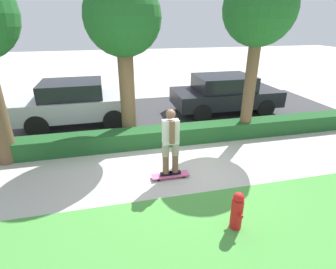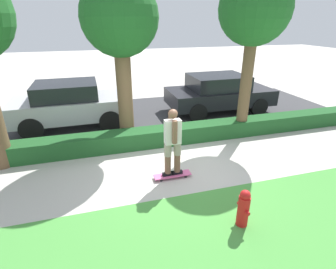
{
  "view_description": "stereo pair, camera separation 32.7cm",
  "coord_description": "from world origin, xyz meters",
  "px_view_note": "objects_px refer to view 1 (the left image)",
  "views": [
    {
      "loc": [
        -1.48,
        -5.39,
        3.42
      ],
      "look_at": [
        -0.09,
        0.6,
        0.73
      ],
      "focal_mm": 28.0,
      "sensor_mm": 36.0,
      "label": 1
    },
    {
      "loc": [
        -1.79,
        -5.31,
        3.42
      ],
      "look_at": [
        -0.09,
        0.6,
        0.73
      ],
      "focal_mm": 28.0,
      "sensor_mm": 36.0,
      "label": 2
    }
  ],
  "objects_px": {
    "parked_car_front": "(76,102)",
    "fire_hydrant": "(237,211)",
    "tree_far": "(259,12)",
    "parked_car_middle": "(225,93)",
    "skateboard": "(170,175)",
    "skater_person": "(171,142)",
    "tree_mid": "(123,22)"
  },
  "relations": [
    {
      "from": "fire_hydrant",
      "to": "skateboard",
      "type": "bearing_deg",
      "value": 112.26
    },
    {
      "from": "tree_mid",
      "to": "fire_hydrant",
      "type": "height_order",
      "value": "tree_mid"
    },
    {
      "from": "skateboard",
      "to": "tree_far",
      "type": "height_order",
      "value": "tree_far"
    },
    {
      "from": "parked_car_middle",
      "to": "parked_car_front",
      "type": "bearing_deg",
      "value": -178.76
    },
    {
      "from": "skater_person",
      "to": "tree_far",
      "type": "height_order",
      "value": "tree_far"
    },
    {
      "from": "tree_mid",
      "to": "parked_car_front",
      "type": "bearing_deg",
      "value": 133.9
    },
    {
      "from": "parked_car_middle",
      "to": "fire_hydrant",
      "type": "bearing_deg",
      "value": -112.22
    },
    {
      "from": "skateboard",
      "to": "tree_mid",
      "type": "relative_size",
      "value": 0.2
    },
    {
      "from": "fire_hydrant",
      "to": "tree_far",
      "type": "bearing_deg",
      "value": 60.15
    },
    {
      "from": "tree_mid",
      "to": "parked_car_middle",
      "type": "height_order",
      "value": "tree_mid"
    },
    {
      "from": "fire_hydrant",
      "to": "parked_car_middle",
      "type": "bearing_deg",
      "value": 67.9
    },
    {
      "from": "skateboard",
      "to": "fire_hydrant",
      "type": "distance_m",
      "value": 2.01
    },
    {
      "from": "tree_far",
      "to": "parked_car_middle",
      "type": "relative_size",
      "value": 1.14
    },
    {
      "from": "skateboard",
      "to": "fire_hydrant",
      "type": "relative_size",
      "value": 1.19
    },
    {
      "from": "skater_person",
      "to": "tree_far",
      "type": "bearing_deg",
      "value": 32.48
    },
    {
      "from": "skateboard",
      "to": "parked_car_front",
      "type": "distance_m",
      "value": 4.78
    },
    {
      "from": "skateboard",
      "to": "parked_car_front",
      "type": "bearing_deg",
      "value": 120.13
    },
    {
      "from": "skater_person",
      "to": "tree_mid",
      "type": "height_order",
      "value": "tree_mid"
    },
    {
      "from": "parked_car_front",
      "to": "skater_person",
      "type": "bearing_deg",
      "value": -60.64
    },
    {
      "from": "tree_far",
      "to": "parked_car_front",
      "type": "relative_size",
      "value": 1.22
    },
    {
      "from": "skater_person",
      "to": "tree_far",
      "type": "distance_m",
      "value": 4.31
    },
    {
      "from": "tree_far",
      "to": "parked_car_middle",
      "type": "height_order",
      "value": "tree_far"
    },
    {
      "from": "skateboard",
      "to": "tree_far",
      "type": "distance_m",
      "value": 4.9
    },
    {
      "from": "skateboard",
      "to": "skater_person",
      "type": "xyz_separation_m",
      "value": [
        0.0,
        -0.0,
        0.87
      ]
    },
    {
      "from": "tree_far",
      "to": "parked_car_front",
      "type": "height_order",
      "value": "tree_far"
    },
    {
      "from": "skateboard",
      "to": "fire_hydrant",
      "type": "height_order",
      "value": "fire_hydrant"
    },
    {
      "from": "skater_person",
      "to": "fire_hydrant",
      "type": "distance_m",
      "value": 2.07
    },
    {
      "from": "skater_person",
      "to": "tree_mid",
      "type": "distance_m",
      "value": 3.47
    },
    {
      "from": "tree_mid",
      "to": "tree_far",
      "type": "xyz_separation_m",
      "value": [
        3.57,
        -0.55,
        0.24
      ]
    },
    {
      "from": "parked_car_middle",
      "to": "tree_mid",
      "type": "bearing_deg",
      "value": -154.95
    },
    {
      "from": "skateboard",
      "to": "tree_mid",
      "type": "distance_m",
      "value": 4.13
    },
    {
      "from": "parked_car_front",
      "to": "fire_hydrant",
      "type": "xyz_separation_m",
      "value": [
        3.13,
        -5.93,
        -0.45
      ]
    }
  ]
}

